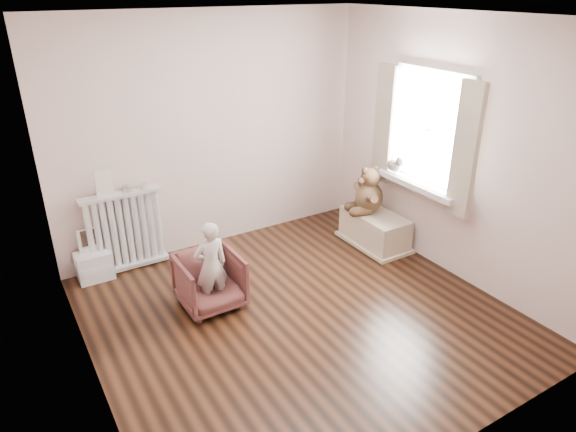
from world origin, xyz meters
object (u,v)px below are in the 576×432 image
teddy_bear (370,189)px  plush_cat (395,163)px  toy_vanity (93,255)px  toy_bench (375,228)px  radiator (126,236)px  child (211,266)px  armchair (210,281)px

teddy_bear → plush_cat: (0.17, -0.20, 0.33)m
toy_vanity → toy_bench: toy_vanity is taller
toy_bench → radiator: bearing=160.4°
child → teddy_bear: teddy_bear is taller
radiator → child: 1.25m
child → armchair: bearing=-90.0°
toy_bench → teddy_bear: teddy_bear is taller
radiator → toy_bench: (2.62, -0.93, -0.19)m
radiator → plush_cat: 3.01m
toy_bench → teddy_bear: size_ratio=1.50×
armchair → toy_bench: 2.16m
armchair → toy_bench: (2.15, 0.17, -0.06)m
toy_bench → toy_vanity: bearing=163.2°
toy_bench → plush_cat: size_ratio=3.38×
radiator → child: (0.47, -1.16, 0.07)m
toy_bench → plush_cat: 0.82m
toy_bench → child: bearing=-174.1°
child → teddy_bear: (2.12, 0.33, 0.21)m
radiator → teddy_bear: (2.59, -0.83, 0.28)m
plush_cat → teddy_bear: bearing=106.5°
toy_vanity → plush_cat: 3.36m
toy_bench → teddy_bear: (-0.03, 0.11, 0.47)m
child → plush_cat: bearing=-176.7°
armchair → plush_cat: size_ratio=2.39×
armchair → child: size_ratio=0.66×
child → teddy_bear: bearing=-171.2°
child → toy_bench: child is taller
radiator → toy_bench: radiator is taller
armchair → child: (0.00, -0.05, 0.19)m
armchair → toy_vanity: bearing=127.8°
child → toy_vanity: bearing=-53.4°
toy_vanity → armchair: size_ratio=0.95×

